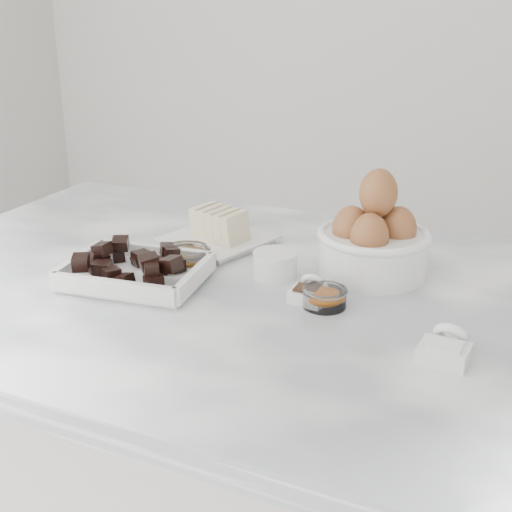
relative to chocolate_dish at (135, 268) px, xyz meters
The scene contains 9 objects.
marble_slab 0.17m from the chocolate_dish, 22.18° to the left, with size 1.20×0.80×0.04m, color white.
chocolate_dish is the anchor object (origin of this frame).
butter_plate 0.21m from the chocolate_dish, 80.49° to the left, with size 0.21×0.21×0.07m.
sugar_ramekin 0.22m from the chocolate_dish, 30.17° to the left, with size 0.07×0.07×0.04m.
egg_bowl 0.39m from the chocolate_dish, 30.26° to the left, with size 0.18×0.18×0.18m.
honey_bowl 0.10m from the chocolate_dish, 64.19° to the left, with size 0.08×0.08×0.04m.
zest_bowl 0.31m from the chocolate_dish, ahead, with size 0.07×0.07×0.03m.
vanilla_spoon 0.28m from the chocolate_dish, 11.00° to the left, with size 0.05×0.06×0.04m.
salt_spoon 0.50m from the chocolate_dish, ahead, with size 0.06×0.08×0.05m.
Camera 1 is at (0.47, -0.93, 1.39)m, focal length 50.00 mm.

